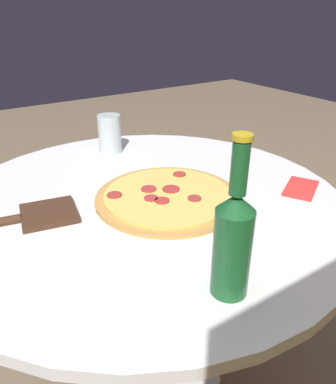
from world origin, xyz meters
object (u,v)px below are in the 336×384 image
Objects in this scene: pizza_paddle at (37,216)px; drinking_glass at (110,134)px; pizza at (168,196)px; beer_bottle at (233,240)px.

drinking_glass reaches higher than pizza_paddle.
pizza is 2.97× the size of drinking_glass.
pizza_paddle is at bearing -16.63° from pizza.
pizza is 0.35m from beer_bottle.
pizza_paddle is at bearing 42.01° from drinking_glass.
drinking_glass is at bearing -94.37° from pizza.
pizza is 0.38m from drinking_glass.
pizza is 0.31m from pizza_paddle.
beer_bottle reaches higher than pizza_paddle.
pizza is 1.51× the size of pizza_paddle.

